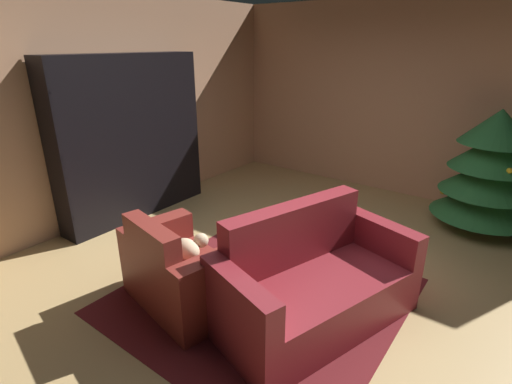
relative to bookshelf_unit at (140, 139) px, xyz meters
The scene contains 11 objects.
ground_plane 2.64m from the bookshelf_unit, ahead, with size 7.05×7.05×0.00m, color tan.
wall_back 3.69m from the bookshelf_unit, 48.36° to the left, with size 5.45×0.06×2.74m, color tan.
wall_left 0.51m from the bookshelf_unit, 138.55° to the right, with size 0.06×6.00×2.74m, color tan.
area_rug 2.66m from the bookshelf_unit, 14.57° to the right, with size 2.29×2.32×0.01m, color maroon.
bookshelf_unit is the anchor object (origin of this frame).
armchair_red 2.29m from the bookshelf_unit, 30.81° to the right, with size 1.15×0.87×0.83m.
couch_red 3.02m from the bookshelf_unit, 12.10° to the right, with size 1.26×1.80×0.93m.
coffee_table 2.47m from the bookshelf_unit, 12.13° to the right, with size 0.61×0.61×0.46m.
book_stack_on_table 2.44m from the bookshelf_unit, 12.05° to the right, with size 0.16×0.17×0.07m.
bottle_on_table 2.49m from the bookshelf_unit, 16.02° to the right, with size 0.08×0.08×0.22m.
decorated_tree 4.26m from the bookshelf_unit, 29.40° to the left, with size 1.14×1.14×1.46m.
Camera 1 is at (1.65, -2.79, 2.15)m, focal length 27.20 mm.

